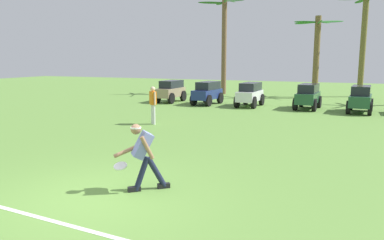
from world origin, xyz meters
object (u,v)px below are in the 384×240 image
object	(u,v)px
frisbee_thrower	(143,153)
teammate_near_sideline	(153,102)
parked_car_slot_c	(250,94)
palm_tree_left_of_centre	(316,52)
palm_tree_right_of_centre	(364,38)
palm_tree_far_left	(224,40)
parked_car_slot_e	(361,98)
parked_car_slot_b	(208,92)
parked_car_slot_d	(308,96)
parked_car_slot_a	(171,90)
frisbee_in_flight	(120,166)

from	to	relation	value
frisbee_thrower	teammate_near_sideline	distance (m)	7.91
frisbee_thrower	parked_car_slot_c	xyz separation A→B (m)	(-1.46, 14.38, -0.07)
teammate_near_sideline	palm_tree_left_of_centre	world-z (taller)	palm_tree_left_of_centre
palm_tree_left_of_centre	palm_tree_right_of_centre	bearing A→B (deg)	37.21
frisbee_thrower	palm_tree_far_left	bearing A→B (deg)	103.99
palm_tree_left_of_centre	parked_car_slot_c	bearing A→B (deg)	-115.44
teammate_near_sideline	parked_car_slot_c	size ratio (longest dim) A/B	0.64
frisbee_thrower	parked_car_slot_e	distance (m)	14.75
frisbee_thrower	parked_car_slot_e	bearing A→B (deg)	73.17
teammate_near_sideline	parked_car_slot_b	xyz separation A→B (m)	(-0.37, 7.32, -0.22)
palm_tree_left_of_centre	parked_car_slot_d	bearing A→B (deg)	-88.01
palm_tree_far_left	parked_car_slot_a	bearing A→B (deg)	-101.96
teammate_near_sideline	parked_car_slot_c	world-z (taller)	teammate_near_sideline
parked_car_slot_e	palm_tree_right_of_centre	world-z (taller)	palm_tree_right_of_centre
frisbee_in_flight	palm_tree_far_left	size ratio (longest dim) A/B	0.04
parked_car_slot_e	frisbee_thrower	bearing A→B (deg)	-106.83
frisbee_in_flight	parked_car_slot_a	size ratio (longest dim) A/B	0.13
teammate_near_sideline	palm_tree_far_left	xyz separation A→B (m)	(-1.58, 13.96, 3.13)
parked_car_slot_a	frisbee_in_flight	bearing A→B (deg)	-67.48
parked_car_slot_b	frisbee_thrower	bearing A→B (deg)	-74.34
teammate_near_sideline	parked_car_slot_c	xyz separation A→B (m)	(2.19, 7.36, -0.22)
parked_car_slot_c	parked_car_slot_e	xyz separation A→B (m)	(5.73, -0.26, 0.00)
parked_car_slot_a	parked_car_slot_b	bearing A→B (deg)	-6.18
frisbee_in_flight	teammate_near_sideline	bearing A→B (deg)	114.00
frisbee_thrower	parked_car_slot_d	size ratio (longest dim) A/B	0.57
parked_car_slot_c	parked_car_slot_e	world-z (taller)	same
parked_car_slot_d	palm_tree_left_of_centre	distance (m)	6.54
parked_car_slot_c	palm_tree_far_left	distance (m)	8.31
parked_car_slot_e	palm_tree_right_of_centre	size ratio (longest dim) A/B	0.34
palm_tree_far_left	parked_car_slot_c	bearing A→B (deg)	-60.29
frisbee_thrower	palm_tree_left_of_centre	bearing A→B (deg)	85.87
parked_car_slot_d	palm_tree_far_left	bearing A→B (deg)	136.86
parked_car_slot_e	palm_tree_far_left	size ratio (longest dim) A/B	0.34
parked_car_slot_d	palm_tree_far_left	world-z (taller)	palm_tree_far_left
frisbee_thrower	palm_tree_right_of_centre	xyz separation A→B (m)	(4.39, 22.78, 3.29)
palm_tree_left_of_centre	palm_tree_right_of_centre	xyz separation A→B (m)	(2.91, 2.21, 0.94)
parked_car_slot_d	palm_tree_far_left	xyz separation A→B (m)	(-6.92, 6.49, 3.35)
parked_car_slot_b	palm_tree_right_of_centre	bearing A→B (deg)	45.11
parked_car_slot_e	parked_car_slot_a	bearing A→B (deg)	177.40
frisbee_in_flight	palm_tree_right_of_centre	distance (m)	23.70
frisbee_thrower	parked_car_slot_a	bearing A→B (deg)	114.23
palm_tree_right_of_centre	parked_car_slot_e	bearing A→B (deg)	-90.78
frisbee_in_flight	parked_car_slot_a	xyz separation A→B (m)	(-6.12, 14.76, 0.22)
frisbee_in_flight	palm_tree_left_of_centre	xyz separation A→B (m)	(1.94, 20.71, 2.63)
parked_car_slot_c	palm_tree_left_of_centre	distance (m)	7.27
frisbee_thrower	parked_car_slot_c	world-z (taller)	frisbee_thrower
frisbee_in_flight	teammate_near_sideline	world-z (taller)	teammate_near_sideline
frisbee_in_flight	parked_car_slot_b	distance (m)	14.91
parked_car_slot_b	parked_car_slot_d	size ratio (longest dim) A/B	1.00
frisbee_thrower	parked_car_slot_a	size ratio (longest dim) A/B	0.58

